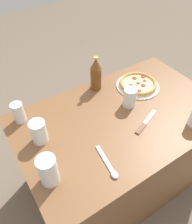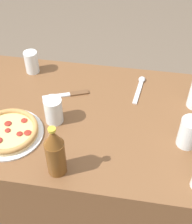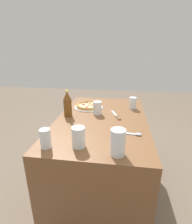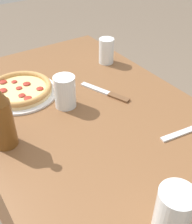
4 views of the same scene
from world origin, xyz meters
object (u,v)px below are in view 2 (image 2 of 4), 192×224
Objects in this scene: glass_cola at (54,111)px; spoon at (140,85)px; pizza_margherita at (9,131)px; knife at (68,95)px; glass_iced_tea at (189,133)px; beer_bottle at (55,152)px; glass_red_wine at (32,63)px.

glass_cola is 0.58× the size of spoon.
spoon is at bearing -142.20° from pizza_margherita.
glass_cola is 0.17m from knife.
glass_iced_tea is 0.51m from beer_bottle.
pizza_margherita is 1.24× the size of beer_bottle.
pizza_margherita is 0.20m from glass_cola.
spoon is at bearing 176.75° from glass_red_wine.
beer_bottle is 1.09× the size of knife.
knife is (0.53, -0.20, -0.05)m from glass_iced_tea.
spoon is at bearing -140.41° from glass_cola.
beer_bottle is at bearing 97.99° from knife.
glass_red_wine is (0.03, -0.42, 0.03)m from pizza_margherita.
pizza_margherita is 1.40× the size of spoon.
glass_cola is 0.26m from beer_bottle.
glass_iced_tea is at bearing 154.62° from glass_red_wine.
glass_iced_tea is (-0.74, 0.35, 0.01)m from glass_red_wine.
pizza_margherita is 0.29m from beer_bottle.
knife is at bearing -21.07° from glass_iced_tea.
spoon is (-0.50, -0.39, -0.01)m from pizza_margherita.
glass_red_wine is 0.49× the size of beer_bottle.
beer_bottle is at bearing 23.79° from glass_iced_tea.
glass_iced_tea reaches higher than spoon.
glass_red_wine reaches higher than knife.
glass_iced_tea is at bearing -156.21° from beer_bottle.
beer_bottle is (-0.24, 0.14, 0.09)m from pizza_margherita.
beer_bottle is (-0.08, 0.24, 0.05)m from glass_cola.
beer_bottle reaches higher than glass_cola.
knife is (0.06, -0.41, -0.10)m from beer_bottle.
glass_cola is at bearing -3.89° from glass_iced_tea.
glass_red_wine is at bearing -3.25° from spoon.
glass_red_wine reaches higher than spoon.
pizza_margherita is 1.34× the size of knife.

